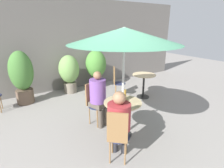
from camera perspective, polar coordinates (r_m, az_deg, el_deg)
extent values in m
plane|color=gray|center=(3.51, 2.52, -18.77)|extent=(20.00, 20.00, 0.00)
cube|color=slate|center=(6.12, -16.48, 11.89)|extent=(10.00, 0.06, 3.00)
cylinder|color=black|center=(3.74, 3.30, -16.04)|extent=(0.39, 0.39, 0.01)
cylinder|color=black|center=(3.55, 3.41, -11.30)|extent=(0.06, 0.06, 0.70)
cylinder|color=#CCB284|center=(3.38, 3.52, -6.02)|extent=(0.74, 0.74, 0.02)
cylinder|color=black|center=(5.59, 10.03, -4.08)|extent=(0.39, 0.39, 0.01)
cylinder|color=black|center=(5.46, 10.24, -0.63)|extent=(0.06, 0.06, 0.70)
cylinder|color=#CCB284|center=(5.36, 10.45, 2.99)|extent=(0.70, 0.70, 0.02)
cylinder|color=#232847|center=(3.90, -4.96, -7.19)|extent=(0.37, 0.37, 0.02)
cylinder|color=olive|center=(4.15, -4.95, -8.96)|extent=(0.02, 0.02, 0.43)
cylinder|color=olive|center=(4.01, -7.35, -10.16)|extent=(0.02, 0.02, 0.43)
cylinder|color=olive|center=(4.01, -2.41, -9.97)|extent=(0.02, 0.02, 0.43)
cylinder|color=olive|center=(3.86, -4.79, -11.28)|extent=(0.02, 0.02, 0.43)
cube|color=olive|center=(3.91, -6.85, -3.09)|extent=(0.31, 0.14, 0.50)
cylinder|color=#232847|center=(2.92, 2.13, -16.73)|extent=(0.37, 0.37, 0.02)
cylinder|color=olive|center=(2.98, -0.68, -21.37)|extent=(0.02, 0.02, 0.43)
cylinder|color=olive|center=(2.96, 4.28, -21.76)|extent=(0.02, 0.02, 0.43)
cylinder|color=olive|center=(3.16, 0.06, -18.62)|extent=(0.02, 0.02, 0.43)
cylinder|color=olive|center=(3.15, 4.64, -18.95)|extent=(0.02, 0.02, 0.43)
cube|color=olive|center=(2.64, 1.77, -14.20)|extent=(0.26, 0.22, 0.50)
cylinder|color=olive|center=(5.28, -32.74, -5.85)|extent=(0.02, 0.02, 0.43)
cylinder|color=olive|center=(5.50, -32.45, -4.89)|extent=(0.02, 0.02, 0.43)
cylinder|color=#232847|center=(5.39, 2.47, 0.21)|extent=(0.37, 0.37, 0.02)
cylinder|color=olive|center=(5.57, 1.10, -1.60)|extent=(0.02, 0.02, 0.43)
cylinder|color=olive|center=(5.34, 1.27, -2.48)|extent=(0.02, 0.02, 0.43)
cylinder|color=olive|center=(5.59, 3.56, -1.56)|extent=(0.02, 0.02, 0.43)
cylinder|color=olive|center=(5.36, 3.83, -2.43)|extent=(0.02, 0.02, 0.43)
cube|color=olive|center=(5.30, 0.71, 2.85)|extent=(0.18, 0.29, 0.50)
cylinder|color=brown|center=(3.85, -3.80, -11.30)|extent=(0.10, 0.10, 0.42)
cylinder|color=brown|center=(3.95, -2.25, -10.43)|extent=(0.10, 0.10, 0.42)
cube|color=brown|center=(3.85, -4.55, -6.52)|extent=(0.39, 0.41, 0.10)
cylinder|color=#7A4C9E|center=(3.73, -4.67, -2.25)|extent=(0.35, 0.35, 0.51)
sphere|color=#9E7051|center=(3.63, -4.81, 2.80)|extent=(0.17, 0.17, 0.17)
cylinder|color=#2D2D33|center=(3.19, 4.01, -18.30)|extent=(0.11, 0.11, 0.42)
cylinder|color=#2D2D33|center=(3.21, 0.91, -18.07)|extent=(0.11, 0.11, 0.42)
cube|color=#2D2D33|center=(2.92, 2.24, -15.23)|extent=(0.46, 0.47, 0.11)
cylinder|color=#9E2D33|center=(2.78, 2.31, -10.57)|extent=(0.37, 0.37, 0.43)
sphere|color=#9E7051|center=(2.64, 2.39, -4.53)|extent=(0.20, 0.20, 0.20)
cylinder|color=#B28433|center=(3.47, 4.12, -3.45)|extent=(0.07, 0.07, 0.20)
cylinder|color=silver|center=(3.23, 2.29, -5.12)|extent=(0.06, 0.06, 0.20)
cylinder|color=brown|center=(5.61, -26.44, -3.59)|extent=(0.47, 0.47, 0.40)
ellipsoid|color=#427533|center=(5.40, -27.56, 3.83)|extent=(0.63, 0.63, 1.10)
cylinder|color=slate|center=(6.01, -13.42, -1.04)|extent=(0.41, 0.41, 0.34)
ellipsoid|color=#709E51|center=(5.84, -13.87, 4.74)|extent=(0.66, 0.66, 0.91)
cylinder|color=slate|center=(6.30, -5.10, 0.59)|extent=(0.38, 0.38, 0.39)
ellipsoid|color=#4C8938|center=(6.13, -5.27, 6.55)|extent=(0.71, 0.71, 0.94)
cylinder|color=silver|center=(3.26, 3.63, -0.74)|extent=(0.04, 0.04, 2.10)
cone|color=#33664C|center=(3.09, 3.99, 15.46)|extent=(1.96, 1.96, 0.28)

